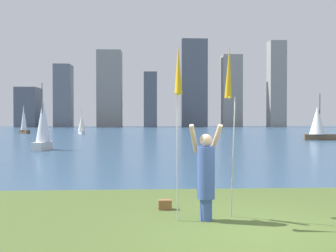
{
  "coord_description": "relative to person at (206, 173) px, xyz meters",
  "views": [
    {
      "loc": [
        -2.02,
        -7.37,
        2.13
      ],
      "look_at": [
        -0.95,
        13.03,
        1.79
      ],
      "focal_mm": 41.47,
      "sensor_mm": 36.0,
      "label": 1
    }
  ],
  "objects": [
    {
      "name": "skyline_tower_2",
      "position": [
        -12.26,
        105.57,
        9.97
      ],
      "size": [
        6.97,
        6.53,
        21.95
      ],
      "color": "gray",
      "rests_on": "ground"
    },
    {
      "name": "skyline_tower_6",
      "position": [
        35.38,
        100.42,
        11.15
      ],
      "size": [
        4.61,
        3.99,
        24.3
      ],
      "color": "gray",
      "rests_on": "ground"
    },
    {
      "name": "skyline_tower_3",
      "position": [
        -0.48,
        101.78,
        6.65
      ],
      "size": [
        3.64,
        7.05,
        15.3
      ],
      "color": "#565B66",
      "rests_on": "ground"
    },
    {
      "name": "bag",
      "position": [
        -0.82,
        1.04,
        -0.89
      ],
      "size": [
        0.31,
        0.19,
        0.23
      ],
      "color": "brown",
      "rests_on": "ground"
    },
    {
      "name": "skyline_tower_0",
      "position": [
        -35.1,
        104.16,
        4.57
      ],
      "size": [
        5.85,
        7.78,
        11.14
      ],
      "color": "#565B66",
      "rests_on": "ground"
    },
    {
      "name": "kite_flag_right",
      "position": [
        0.6,
        0.53,
        2.12
      ],
      "size": [
        0.16,
        0.8,
        3.8
      ],
      "color": "#B2B2B7",
      "rests_on": "ground"
    },
    {
      "name": "sailboat_7",
      "position": [
        -19.97,
        51.67,
        1.09
      ],
      "size": [
        1.86,
        1.58,
        5.75
      ],
      "color": "brown",
      "rests_on": "ground"
    },
    {
      "name": "person",
      "position": [
        0.0,
        0.0,
        0.0
      ],
      "size": [
        0.75,
        0.55,
        2.04
      ],
      "rotation": [
        0.0,
        0.0,
        -0.03
      ],
      "color": "#3F59A5",
      "rests_on": "ground"
    },
    {
      "name": "skyline_tower_1",
      "position": [
        -24.83,
        102.08,
        7.71
      ],
      "size": [
        4.6,
        5.67,
        17.43
      ],
      "color": "slate",
      "rests_on": "ground"
    },
    {
      "name": "sailboat_0",
      "position": [
        -8.52,
        19.33,
        0.69
      ],
      "size": [
        1.16,
        2.1,
        4.67
      ],
      "color": "silver",
      "rests_on": "ground"
    },
    {
      "name": "ground",
      "position": [
        0.79,
        50.22,
        -1.06
      ],
      "size": [
        120.0,
        138.0,
        0.12
      ],
      "color": "#475B28"
    },
    {
      "name": "skyline_tower_5",
      "position": [
        23.47,
        105.32,
        9.51
      ],
      "size": [
        5.73,
        4.98,
        21.03
      ],
      "color": "gray",
      "rests_on": "ground"
    },
    {
      "name": "skyline_tower_4",
      "position": [
        12.4,
        105.74,
        11.79
      ],
      "size": [
        7.57,
        4.47,
        25.58
      ],
      "color": "#565B66",
      "rests_on": "ground"
    },
    {
      "name": "kite_flag_left",
      "position": [
        -0.6,
        -0.17,
        2.05
      ],
      "size": [
        0.16,
        0.56,
        3.66
      ],
      "color": "#B2B2B7",
      "rests_on": "ground"
    },
    {
      "name": "sailboat_4",
      "position": [
        16.47,
        31.34,
        0.71
      ],
      "size": [
        3.3,
        1.83,
        4.83
      ],
      "color": "brown",
      "rests_on": "ground"
    },
    {
      "name": "sailboat_1",
      "position": [
        -10.92,
        49.42,
        0.39
      ],
      "size": [
        1.37,
        2.11,
        4.11
      ],
      "color": "silver",
      "rests_on": "ground"
    }
  ]
}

